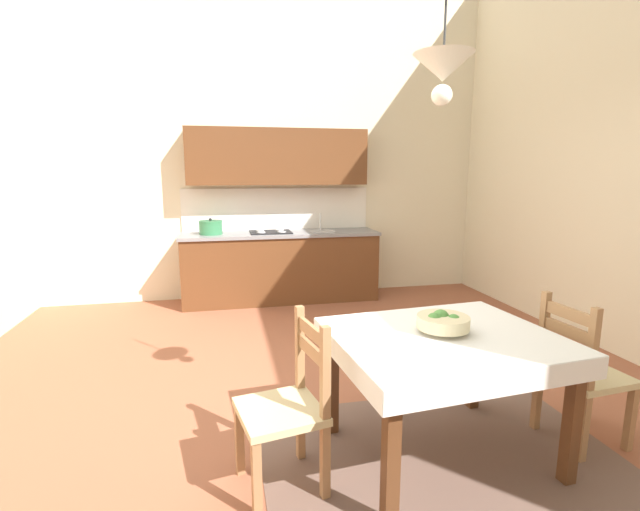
# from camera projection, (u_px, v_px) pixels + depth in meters

# --- Properties ---
(ground_plane) EXTENTS (6.37, 6.85, 0.10)m
(ground_plane) POSITION_uv_depth(u_px,v_px,m) (317.00, 413.00, 3.27)
(ground_plane) COLOR #99563D
(wall_back) EXTENTS (6.37, 0.12, 4.21)m
(wall_back) POSITION_uv_depth(u_px,v_px,m) (267.00, 137.00, 5.94)
(wall_back) COLOR beige
(wall_back) RESTS_ON ground_plane
(area_rug) EXTENTS (2.10, 1.60, 0.01)m
(area_rug) POSITION_uv_depth(u_px,v_px,m) (446.00, 464.00, 2.62)
(area_rug) COLOR brown
(area_rug) RESTS_ON ground_plane
(kitchen_cabinetry) EXTENTS (2.51, 0.63, 2.20)m
(kitchen_cabinetry) POSITION_uv_depth(u_px,v_px,m) (280.00, 235.00, 5.87)
(kitchen_cabinetry) COLOR brown
(kitchen_cabinetry) RESTS_ON ground_plane
(dining_table) EXTENTS (1.34, 1.14, 0.75)m
(dining_table) POSITION_uv_depth(u_px,v_px,m) (443.00, 356.00, 2.60)
(dining_table) COLOR #56331C
(dining_table) RESTS_ON ground_plane
(dining_chair_window_side) EXTENTS (0.46, 0.46, 0.93)m
(dining_chair_window_side) POSITION_uv_depth(u_px,v_px,m) (580.00, 374.00, 2.78)
(dining_chair_window_side) COLOR #D1BC89
(dining_chair_window_side) RESTS_ON ground_plane
(dining_chair_tv_side) EXTENTS (0.49, 0.49, 0.93)m
(dining_chair_tv_side) POSITION_uv_depth(u_px,v_px,m) (288.00, 408.00, 2.39)
(dining_chair_tv_side) COLOR #D1BC89
(dining_chair_tv_side) RESTS_ON ground_plane
(fruit_bowl) EXTENTS (0.30, 0.30, 0.12)m
(fruit_bowl) POSITION_uv_depth(u_px,v_px,m) (443.00, 322.00, 2.61)
(fruit_bowl) COLOR beige
(fruit_bowl) RESTS_ON dining_table
(pendant_lamp) EXTENTS (0.32, 0.32, 0.81)m
(pendant_lamp) POSITION_uv_depth(u_px,v_px,m) (443.00, 69.00, 2.37)
(pendant_lamp) COLOR black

